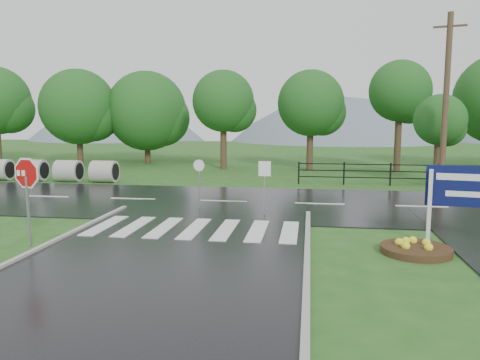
# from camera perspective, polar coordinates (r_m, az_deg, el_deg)

# --- Properties ---
(ground) EXTENTS (120.00, 120.00, 0.00)m
(ground) POSITION_cam_1_polar(r_m,az_deg,el_deg) (10.39, -12.41, -12.52)
(ground) COLOR #26571D
(ground) RESTS_ON ground
(main_road) EXTENTS (90.00, 8.00, 0.04)m
(main_road) POSITION_cam_1_polar(r_m,az_deg,el_deg) (19.74, -2.03, -2.71)
(main_road) COLOR black
(main_road) RESTS_ON ground
(crosswalk) EXTENTS (6.50, 2.80, 0.02)m
(crosswalk) POSITION_cam_1_polar(r_m,az_deg,el_deg) (14.94, -5.55, -5.89)
(crosswalk) COLOR silver
(crosswalk) RESTS_ON ground
(fence_west) EXTENTS (9.58, 0.08, 1.20)m
(fence_west) POSITION_cam_1_polar(r_m,az_deg,el_deg) (25.59, 17.87, 0.94)
(fence_west) COLOR black
(fence_west) RESTS_ON ground
(hills) EXTENTS (102.00, 48.00, 48.00)m
(hills) POSITION_cam_1_polar(r_m,az_deg,el_deg) (76.51, 8.24, -6.87)
(hills) COLOR slate
(hills) RESTS_ON ground
(treeline) EXTENTS (83.20, 5.20, 10.00)m
(treeline) POSITION_cam_1_polar(r_m,az_deg,el_deg) (33.38, 4.06, 1.53)
(treeline) COLOR #19511A
(treeline) RESTS_ON ground
(culvert_pipes) EXTENTS (9.70, 1.20, 1.20)m
(culvert_pipes) POSITION_cam_1_polar(r_m,az_deg,el_deg) (28.71, -23.86, 1.10)
(culvert_pipes) COLOR #9E9B93
(culvert_pipes) RESTS_ON ground
(stop_sign) EXTENTS (1.14, 0.29, 2.63)m
(stop_sign) POSITION_cam_1_polar(r_m,az_deg,el_deg) (13.96, -24.57, -0.09)
(stop_sign) COLOR #939399
(stop_sign) RESTS_ON ground
(estate_billboard) EXTENTS (2.51, 0.50, 2.22)m
(estate_billboard) POSITION_cam_1_polar(r_m,az_deg,el_deg) (14.50, 26.65, -1.20)
(estate_billboard) COLOR silver
(estate_billboard) RESTS_ON ground
(flower_bed) EXTENTS (1.82, 1.82, 0.36)m
(flower_bed) POSITION_cam_1_polar(r_m,az_deg,el_deg) (13.24, 20.66, -7.80)
(flower_bed) COLOR #332111
(flower_bed) RESTS_ON ground
(reg_sign_small) EXTENTS (0.44, 0.06, 1.99)m
(reg_sign_small) POSITION_cam_1_polar(r_m,az_deg,el_deg) (16.86, 3.02, 0.39)
(reg_sign_small) COLOR #939399
(reg_sign_small) RESTS_ON ground
(reg_sign_round) EXTENTS (0.45, 0.09, 1.93)m
(reg_sign_round) POSITION_cam_1_polar(r_m,az_deg,el_deg) (18.18, -5.00, 0.36)
(reg_sign_round) COLOR #939399
(reg_sign_round) RESTS_ON ground
(utility_pole_east) EXTENTS (1.50, 0.49, 8.58)m
(utility_pole_east) POSITION_cam_1_polar(r_m,az_deg,el_deg) (25.47, 23.80, 8.84)
(utility_pole_east) COLOR #473523
(utility_pole_east) RESTS_ON ground
(entrance_tree_left) EXTENTS (2.75, 2.75, 4.79)m
(entrance_tree_left) POSITION_cam_1_polar(r_m,az_deg,el_deg) (27.47, 23.20, 6.68)
(entrance_tree_left) COLOR #3D2B1C
(entrance_tree_left) RESTS_ON ground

